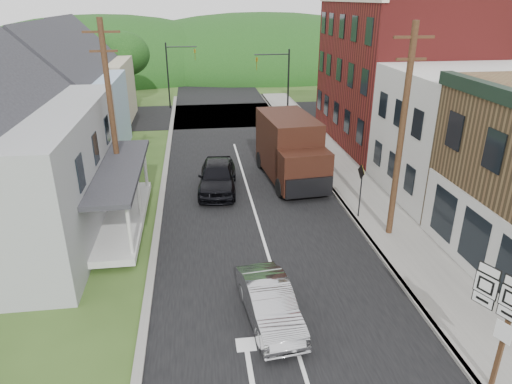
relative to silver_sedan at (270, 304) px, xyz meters
name	(u,v)px	position (x,y,z in m)	size (l,w,h in m)	color
ground	(279,291)	(0.60, 1.54, -0.67)	(120.00, 120.00, 0.00)	#2D4719
road	(247,186)	(0.60, 11.54, -0.67)	(9.00, 90.00, 0.02)	black
cross_road	(225,115)	(0.60, 28.54, -0.67)	(60.00, 9.00, 0.02)	black
sidewalk_right	(360,194)	(6.50, 9.54, -0.59)	(2.80, 55.00, 0.15)	slate
curb_right	(336,195)	(5.15, 9.54, -0.59)	(0.20, 55.00, 0.15)	slate
curb_left	(161,205)	(-4.05, 9.54, -0.61)	(0.30, 55.00, 0.12)	slate
storefront_white	(470,135)	(11.90, 9.04, 2.58)	(8.00, 7.00, 6.50)	silver
storefront_red	(397,72)	(11.90, 18.54, 4.33)	(8.00, 12.00, 10.00)	maroon
house_blue	(63,100)	(-10.40, 18.54, 3.03)	(7.14, 8.16, 7.28)	#99BDD1
house_cream	(84,78)	(-10.90, 27.54, 3.03)	(7.14, 8.16, 7.28)	#B6B08D
utility_pole_right	(401,134)	(6.20, 5.04, 3.99)	(1.60, 0.26, 9.00)	#472D19
utility_pole_left	(112,117)	(-5.90, 9.54, 3.99)	(1.60, 0.26, 9.00)	#472D19
traffic_signal_right	(280,78)	(4.90, 25.04, 3.09)	(2.87, 0.20, 6.00)	black
traffic_signal_left	(175,68)	(-3.70, 32.04, 3.09)	(2.87, 0.20, 6.00)	black
tree_left_d	(124,54)	(-8.40, 33.54, 4.22)	(4.80, 4.80, 6.94)	#382616
forested_ridge	(211,70)	(0.60, 56.54, -0.67)	(90.00, 30.00, 16.00)	#123610
silver_sedan	(270,304)	(0.00, 0.00, 0.00)	(1.41, 4.04, 1.33)	#A8A7AC
dark_sedan	(218,176)	(-1.04, 11.16, 0.17)	(1.97, 4.90, 1.67)	black
delivery_van	(291,150)	(3.18, 12.22, 1.18)	(3.20, 6.71, 3.64)	black
route_sign_cluster	(508,318)	(5.41, -3.66, 1.74)	(0.87, 1.85, 3.48)	#472D19
warning_sign	(361,184)	(5.38, 6.79, 1.16)	(0.13, 0.73, 2.63)	black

